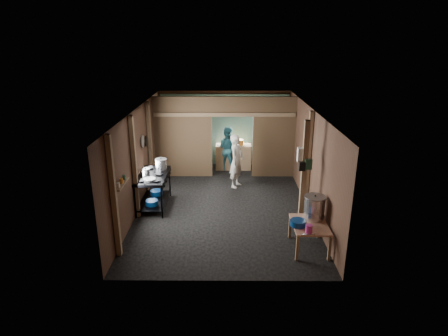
{
  "coord_description": "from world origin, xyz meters",
  "views": [
    {
      "loc": [
        0.06,
        -9.53,
        4.32
      ],
      "look_at": [
        0.0,
        -0.2,
        1.1
      ],
      "focal_mm": 30.43,
      "sensor_mm": 36.0,
      "label": 1
    }
  ],
  "objects_px": {
    "stove_pot_large": "(161,165)",
    "cook": "(237,161)",
    "prep_table": "(309,236)",
    "stock_pot": "(314,208)",
    "yellow_tub": "(239,142)",
    "pink_bucket": "(309,229)",
    "gas_range": "(154,191)"
  },
  "relations": [
    {
      "from": "stock_pot",
      "to": "yellow_tub",
      "type": "distance_m",
      "value": 5.23
    },
    {
      "from": "cook",
      "to": "stock_pot",
      "type": "bearing_deg",
      "value": -130.25
    },
    {
      "from": "cook",
      "to": "gas_range",
      "type": "bearing_deg",
      "value": 147.6
    },
    {
      "from": "prep_table",
      "to": "pink_bucket",
      "type": "distance_m",
      "value": 0.54
    },
    {
      "from": "prep_table",
      "to": "stove_pot_large",
      "type": "xyz_separation_m",
      "value": [
        -3.54,
        2.54,
        0.76
      ]
    },
    {
      "from": "stove_pot_large",
      "to": "cook",
      "type": "xyz_separation_m",
      "value": [
        2.08,
        1.07,
        -0.24
      ]
    },
    {
      "from": "yellow_tub",
      "to": "gas_range",
      "type": "bearing_deg",
      "value": -126.86
    },
    {
      "from": "stock_pot",
      "to": "pink_bucket",
      "type": "bearing_deg",
      "value": -110.54
    },
    {
      "from": "prep_table",
      "to": "yellow_tub",
      "type": "bearing_deg",
      "value": 104.36
    },
    {
      "from": "pink_bucket",
      "to": "stock_pot",
      "type": "bearing_deg",
      "value": 69.46
    },
    {
      "from": "pink_bucket",
      "to": "cook",
      "type": "bearing_deg",
      "value": 108.82
    },
    {
      "from": "gas_range",
      "to": "pink_bucket",
      "type": "xyz_separation_m",
      "value": [
        3.61,
        -2.51,
        0.22
      ]
    },
    {
      "from": "stock_pot",
      "to": "cook",
      "type": "bearing_deg",
      "value": 115.49
    },
    {
      "from": "pink_bucket",
      "to": "prep_table",
      "type": "bearing_deg",
      "value": 74.54
    },
    {
      "from": "stove_pot_large",
      "to": "cook",
      "type": "relative_size",
      "value": 0.2
    },
    {
      "from": "stove_pot_large",
      "to": "yellow_tub",
      "type": "height_order",
      "value": "stove_pot_large"
    },
    {
      "from": "stove_pot_large",
      "to": "stock_pot",
      "type": "xyz_separation_m",
      "value": [
        3.68,
        -2.28,
        -0.21
      ]
    },
    {
      "from": "prep_table",
      "to": "stock_pot",
      "type": "relative_size",
      "value": 1.86
    },
    {
      "from": "gas_range",
      "to": "prep_table",
      "type": "xyz_separation_m",
      "value": [
        3.71,
        -2.13,
        -0.16
      ]
    },
    {
      "from": "stock_pot",
      "to": "cook",
      "type": "height_order",
      "value": "cook"
    },
    {
      "from": "gas_range",
      "to": "stove_pot_large",
      "type": "bearing_deg",
      "value": 67.22
    },
    {
      "from": "prep_table",
      "to": "stock_pot",
      "type": "distance_m",
      "value": 0.62
    },
    {
      "from": "gas_range",
      "to": "cook",
      "type": "xyz_separation_m",
      "value": [
        2.25,
        1.48,
        0.36
      ]
    },
    {
      "from": "pink_bucket",
      "to": "cook",
      "type": "relative_size",
      "value": 0.1
    },
    {
      "from": "stock_pot",
      "to": "yellow_tub",
      "type": "relative_size",
      "value": 1.63
    },
    {
      "from": "prep_table",
      "to": "yellow_tub",
      "type": "relative_size",
      "value": 3.03
    },
    {
      "from": "stove_pot_large",
      "to": "yellow_tub",
      "type": "bearing_deg",
      "value": 51.4
    },
    {
      "from": "stock_pot",
      "to": "cook",
      "type": "distance_m",
      "value": 3.71
    },
    {
      "from": "prep_table",
      "to": "pink_bucket",
      "type": "bearing_deg",
      "value": -105.46
    },
    {
      "from": "prep_table",
      "to": "stove_pot_large",
      "type": "height_order",
      "value": "stove_pot_large"
    },
    {
      "from": "stove_pot_large",
      "to": "gas_range",
      "type": "bearing_deg",
      "value": -112.78
    },
    {
      "from": "gas_range",
      "to": "yellow_tub",
      "type": "bearing_deg",
      "value": 53.14
    }
  ]
}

